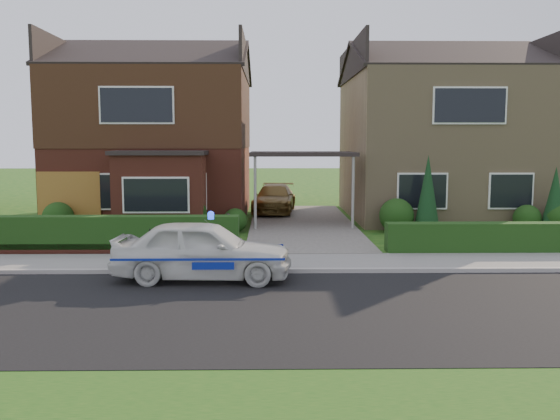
{
  "coord_description": "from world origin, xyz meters",
  "views": [
    {
      "loc": [
        -1.16,
        -10.86,
        3.14
      ],
      "look_at": [
        -0.94,
        3.5,
        1.48
      ],
      "focal_mm": 38.0,
      "sensor_mm": 36.0,
      "label": 1
    }
  ],
  "objects": [
    {
      "name": "hedge_right",
      "position": [
        5.8,
        5.35,
        0.0
      ],
      "size": [
        7.5,
        0.55,
        0.8
      ],
      "primitive_type": "cube",
      "color": "black",
      "rests_on": "ground"
    },
    {
      "name": "kerb",
      "position": [
        0.0,
        3.05,
        0.06
      ],
      "size": [
        60.0,
        0.16,
        0.12
      ],
      "primitive_type": "cube",
      "color": "#9E9993",
      "rests_on": "ground"
    },
    {
      "name": "road",
      "position": [
        0.0,
        0.0,
        0.0
      ],
      "size": [
        60.0,
        6.0,
        0.02
      ],
      "primitive_type": "cube",
      "color": "black",
      "rests_on": "ground"
    },
    {
      "name": "shrub_right_mid",
      "position": [
        7.8,
        9.5,
        0.48
      ],
      "size": [
        0.96,
        0.96,
        0.96
      ],
      "primitive_type": "sphere",
      "color": "black",
      "rests_on": "ground"
    },
    {
      "name": "potted_plant_a",
      "position": [
        -7.84,
        8.39,
        0.36
      ],
      "size": [
        0.39,
        0.27,
        0.72
      ],
      "primitive_type": "imported",
      "rotation": [
        0.0,
        0.0,
        -0.03
      ],
      "color": "gray",
      "rests_on": "ground"
    },
    {
      "name": "driveway_car",
      "position": [
        -1.0,
        14.5,
        0.71
      ],
      "size": [
        2.06,
        4.2,
        1.18
      ],
      "primitive_type": "imported",
      "rotation": [
        0.0,
        0.0,
        -0.1
      ],
      "color": "brown",
      "rests_on": "driveway"
    },
    {
      "name": "conifer_a",
      "position": [
        4.2,
        9.2,
        1.3
      ],
      "size": [
        0.9,
        0.9,
        2.6
      ],
      "primitive_type": "cone",
      "color": "black",
      "rests_on": "ground"
    },
    {
      "name": "house_right",
      "position": [
        5.8,
        13.99,
        3.66
      ],
      "size": [
        7.5,
        8.06,
        7.25
      ],
      "color": "tan",
      "rests_on": "ground"
    },
    {
      "name": "driveway",
      "position": [
        0.0,
        11.0,
        0.06
      ],
      "size": [
        3.8,
        12.0,
        0.12
      ],
      "primitive_type": "cube",
      "color": "#666059",
      "rests_on": "ground"
    },
    {
      "name": "hedge_left",
      "position": [
        -5.8,
        5.45,
        0.0
      ],
      "size": [
        7.5,
        0.55,
        0.9
      ],
      "primitive_type": "cube",
      "color": "black",
      "rests_on": "ground"
    },
    {
      "name": "dwarf_wall",
      "position": [
        -5.8,
        5.3,
        0.18
      ],
      "size": [
        7.7,
        0.25,
        0.36
      ],
      "primitive_type": "cube",
      "color": "brown",
      "rests_on": "ground"
    },
    {
      "name": "shrub_left_mid",
      "position": [
        -4.0,
        9.3,
        0.66
      ],
      "size": [
        1.32,
        1.32,
        1.32
      ],
      "primitive_type": "sphere",
      "color": "black",
      "rests_on": "ground"
    },
    {
      "name": "shrub_right_far",
      "position": [
        8.8,
        9.2,
        0.54
      ],
      "size": [
        1.08,
        1.08,
        1.08
      ],
      "primitive_type": "sphere",
      "color": "black",
      "rests_on": "ground"
    },
    {
      "name": "police_car",
      "position": [
        -2.71,
        2.4,
        0.69
      ],
      "size": [
        3.71,
        4.11,
        1.54
      ],
      "rotation": [
        0.0,
        0.0,
        1.52
      ],
      "color": "silver",
      "rests_on": "ground"
    },
    {
      "name": "potted_plant_b",
      "position": [
        -8.27,
        7.47,
        0.42
      ],
      "size": [
        0.59,
        0.57,
        0.83
      ],
      "primitive_type": "imported",
      "rotation": [
        0.0,
        0.0,
        0.95
      ],
      "color": "gray",
      "rests_on": "ground"
    },
    {
      "name": "shrub_right_near",
      "position": [
        3.2,
        9.4,
        0.6
      ],
      "size": [
        1.2,
        1.2,
        1.2
      ],
      "primitive_type": "sphere",
      "color": "black",
      "rests_on": "ground"
    },
    {
      "name": "garage_door",
      "position": [
        -8.25,
        9.96,
        1.05
      ],
      "size": [
        2.2,
        0.1,
        2.1
      ],
      "primitive_type": "cube",
      "color": "brown",
      "rests_on": "ground"
    },
    {
      "name": "carport_link",
      "position": [
        0.0,
        10.95,
        2.66
      ],
      "size": [
        3.8,
        3.0,
        2.77
      ],
      "color": "black",
      "rests_on": "ground"
    },
    {
      "name": "sidewalk",
      "position": [
        0.0,
        4.1,
        0.05
      ],
      "size": [
        60.0,
        2.0,
        0.1
      ],
      "primitive_type": "cube",
      "color": "slate",
      "rests_on": "ground"
    },
    {
      "name": "conifer_b",
      "position": [
        8.6,
        9.2,
        1.1
      ],
      "size": [
        0.9,
        0.9,
        2.2
      ],
      "primitive_type": "cone",
      "color": "black",
      "rests_on": "ground"
    },
    {
      "name": "house_left",
      "position": [
        -5.78,
        13.9,
        3.81
      ],
      "size": [
        7.5,
        9.53,
        7.25
      ],
      "color": "brown",
      "rests_on": "ground"
    },
    {
      "name": "ground",
      "position": [
        0.0,
        0.0,
        0.0
      ],
      "size": [
        120.0,
        120.0,
        0.0
      ],
      "primitive_type": "plane",
      "color": "#154913",
      "rests_on": "ground"
    },
    {
      "name": "potted_plant_c",
      "position": [
        -2.5,
        8.99,
        0.36
      ],
      "size": [
        0.44,
        0.44,
        0.72
      ],
      "primitive_type": "imported",
      "rotation": [
        0.0,
        0.0,
        1.48
      ],
      "color": "gray",
      "rests_on": "ground"
    },
    {
      "name": "shrub_left_far",
      "position": [
        -8.5,
        9.5,
        0.54
      ],
      "size": [
        1.08,
        1.08,
        1.08
      ],
      "primitive_type": "sphere",
      "color": "black",
      "rests_on": "ground"
    },
    {
      "name": "shrub_left_near",
      "position": [
        -2.4,
        9.6,
        0.42
      ],
      "size": [
        0.84,
        0.84,
        0.84
      ],
      "primitive_type": "sphere",
      "color": "black",
      "rests_on": "ground"
    }
  ]
}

